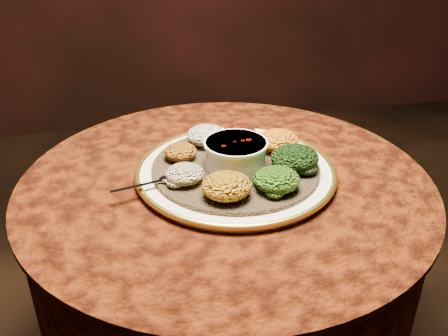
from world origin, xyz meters
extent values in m
cylinder|color=black|center=(0.00, 0.00, 0.34)|extent=(0.12, 0.12, 0.68)
cylinder|color=black|center=(0.00, 0.00, 0.70)|extent=(0.80, 0.80, 0.04)
cylinder|color=#4C1906|center=(0.00, 0.00, 0.56)|extent=(0.93, 0.93, 0.34)
cylinder|color=#4C1906|center=(0.00, 0.00, 0.73)|extent=(0.96, 0.96, 0.01)
cylinder|color=white|center=(0.03, 0.01, 0.74)|extent=(0.58, 0.58, 0.02)
torus|color=gold|center=(0.03, 0.01, 0.75)|extent=(0.47, 0.47, 0.01)
cylinder|color=brown|center=(0.03, 0.01, 0.76)|extent=(0.47, 0.47, 0.01)
cylinder|color=silver|center=(0.03, 0.01, 0.79)|extent=(0.14, 0.14, 0.06)
cylinder|color=silver|center=(0.03, 0.01, 0.82)|extent=(0.15, 0.15, 0.01)
cylinder|color=#670F05|center=(0.03, 0.01, 0.81)|extent=(0.12, 0.12, 0.01)
ellipsoid|color=silver|center=(-0.13, -0.03, 0.77)|extent=(0.04, 0.03, 0.01)
cube|color=silver|center=(-0.20, -0.05, 0.77)|extent=(0.12, 0.04, 0.00)
ellipsoid|color=white|center=(-0.02, 0.13, 0.79)|extent=(0.10, 0.09, 0.05)
ellipsoid|color=black|center=(0.06, 0.14, 0.78)|extent=(0.09, 0.08, 0.04)
ellipsoid|color=#AF7A0E|center=(0.15, 0.07, 0.79)|extent=(0.10, 0.10, 0.05)
ellipsoid|color=black|center=(0.15, -0.03, 0.79)|extent=(0.11, 0.11, 0.05)
ellipsoid|color=#AC3A0B|center=(0.09, -0.11, 0.79)|extent=(0.10, 0.09, 0.05)
ellipsoid|color=#B26E0F|center=(-0.02, -0.12, 0.79)|extent=(0.11, 0.10, 0.05)
ellipsoid|color=maroon|center=(-0.10, -0.04, 0.78)|extent=(0.08, 0.08, 0.04)
ellipsoid|color=#885310|center=(-0.10, 0.07, 0.78)|extent=(0.08, 0.07, 0.04)
camera|label=1|loc=(-0.20, -0.98, 1.32)|focal=40.00mm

